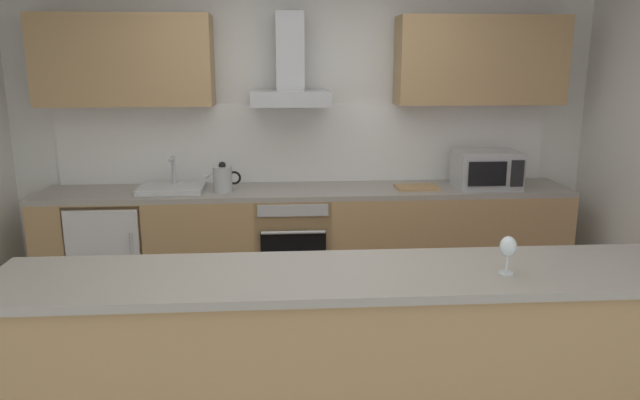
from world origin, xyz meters
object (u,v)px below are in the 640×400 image
(refrigerator, at_px, (114,250))
(wine_glass, at_px, (508,248))
(oven, at_px, (293,242))
(kettle, at_px, (223,179))
(sink, at_px, (172,188))
(range_hood, at_px, (290,77))
(chopping_board, at_px, (417,187))
(microwave, at_px, (487,169))

(refrigerator, distance_m, wine_glass, 3.25)
(oven, xyz_separation_m, kettle, (-0.54, -0.03, 0.55))
(sink, relative_size, range_hood, 0.69)
(sink, height_order, wine_glass, sink)
(chopping_board, bearing_deg, kettle, -179.63)
(kettle, height_order, chopping_board, kettle)
(microwave, xyz_separation_m, kettle, (-2.12, -0.01, -0.04))
(refrigerator, bearing_deg, kettle, -1.98)
(refrigerator, relative_size, chopping_board, 2.50)
(oven, bearing_deg, chopping_board, -1.34)
(microwave, height_order, chopping_board, microwave)
(range_hood, bearing_deg, oven, -90.00)
(kettle, bearing_deg, oven, 3.55)
(oven, height_order, sink, sink)
(oven, relative_size, refrigerator, 0.94)
(oven, distance_m, kettle, 0.77)
(oven, xyz_separation_m, range_hood, (-0.00, 0.13, 1.33))
(microwave, relative_size, chopping_board, 1.47)
(microwave, distance_m, chopping_board, 0.58)
(refrigerator, height_order, chopping_board, chopping_board)
(range_hood, height_order, chopping_board, range_hood)
(sink, bearing_deg, kettle, -6.27)
(wine_glass, bearing_deg, refrigerator, 138.14)
(refrigerator, bearing_deg, chopping_board, -0.49)
(chopping_board, bearing_deg, sink, 178.99)
(kettle, distance_m, wine_glass, 2.57)
(refrigerator, height_order, kettle, kettle)
(kettle, bearing_deg, wine_glass, -54.78)
(wine_glass, bearing_deg, chopping_board, 87.94)
(sink, height_order, range_hood, range_hood)
(wine_glass, relative_size, chopping_board, 0.52)
(kettle, distance_m, range_hood, 0.97)
(refrigerator, height_order, microwave, microwave)
(oven, height_order, refrigerator, oven)
(range_hood, xyz_separation_m, wine_glass, (0.94, -2.26, -0.71))
(chopping_board, bearing_deg, microwave, -0.42)
(oven, relative_size, chopping_board, 2.35)
(refrigerator, height_order, range_hood, range_hood)
(wine_glass, bearing_deg, kettle, 125.22)
(refrigerator, xyz_separation_m, range_hood, (1.44, 0.13, 1.36))
(oven, xyz_separation_m, sink, (-0.95, 0.01, 0.47))
(wine_glass, distance_m, chopping_board, 2.11)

